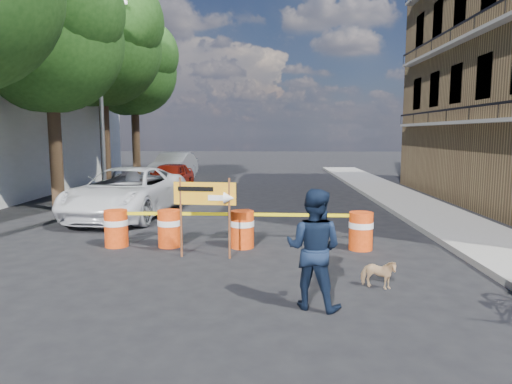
{
  "coord_description": "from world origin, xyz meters",
  "views": [
    {
      "loc": [
        0.68,
        -9.02,
        2.76
      ],
      "look_at": [
        0.42,
        2.25,
        1.3
      ],
      "focal_mm": 32.0,
      "sensor_mm": 36.0,
      "label": 1
    }
  ],
  "objects_px": {
    "dog": "(378,274)",
    "sedan_red": "(170,177)",
    "detour_sign": "(212,200)",
    "barrel_mid_right": "(242,228)",
    "pedestrian": "(314,249)",
    "barrel_mid_left": "(170,228)",
    "barrel_far_left": "(116,228)",
    "barrel_far_right": "(361,230)",
    "sedan_silver": "(174,166)",
    "suv_white": "(127,192)"
  },
  "relations": [
    {
      "from": "dog",
      "to": "sedan_red",
      "type": "bearing_deg",
      "value": 49.98
    },
    {
      "from": "detour_sign",
      "to": "barrel_mid_right",
      "type": "bearing_deg",
      "value": 64.36
    },
    {
      "from": "pedestrian",
      "to": "barrel_mid_left",
      "type": "bearing_deg",
      "value": -28.57
    },
    {
      "from": "barrel_far_left",
      "to": "barrel_far_right",
      "type": "height_order",
      "value": "same"
    },
    {
      "from": "barrel_far_left",
      "to": "sedan_silver",
      "type": "bearing_deg",
      "value": 96.46
    },
    {
      "from": "barrel_mid_right",
      "to": "sedan_red",
      "type": "xyz_separation_m",
      "value": [
        -3.98,
        10.54,
        0.22
      ]
    },
    {
      "from": "sedan_silver",
      "to": "sedan_red",
      "type": "bearing_deg",
      "value": -75.06
    },
    {
      "from": "barrel_mid_left",
      "to": "sedan_red",
      "type": "height_order",
      "value": "sedan_red"
    },
    {
      "from": "sedan_red",
      "to": "barrel_far_right",
      "type": "bearing_deg",
      "value": -53.48
    },
    {
      "from": "barrel_far_right",
      "to": "detour_sign",
      "type": "bearing_deg",
      "value": -166.4
    },
    {
      "from": "barrel_far_left",
      "to": "suv_white",
      "type": "relative_size",
      "value": 0.15
    },
    {
      "from": "suv_white",
      "to": "barrel_mid_left",
      "type": "bearing_deg",
      "value": -54.9
    },
    {
      "from": "detour_sign",
      "to": "suv_white",
      "type": "distance_m",
      "value": 6.17
    },
    {
      "from": "barrel_far_left",
      "to": "barrel_far_right",
      "type": "bearing_deg",
      "value": -1.55
    },
    {
      "from": "barrel_mid_right",
      "to": "sedan_silver",
      "type": "xyz_separation_m",
      "value": [
        -4.9,
        16.01,
        0.33
      ]
    },
    {
      "from": "barrel_mid_right",
      "to": "detour_sign",
      "type": "distance_m",
      "value": 1.41
    },
    {
      "from": "sedan_red",
      "to": "detour_sign",
      "type": "bearing_deg",
      "value": -69.65
    },
    {
      "from": "barrel_far_left",
      "to": "sedan_silver",
      "type": "xyz_separation_m",
      "value": [
        -1.81,
        15.97,
        0.33
      ]
    },
    {
      "from": "barrel_mid_left",
      "to": "dog",
      "type": "distance_m",
      "value": 5.27
    },
    {
      "from": "pedestrian",
      "to": "barrel_far_left",
      "type": "bearing_deg",
      "value": -18.42
    },
    {
      "from": "barrel_far_left",
      "to": "detour_sign",
      "type": "bearing_deg",
      "value": -21.7
    },
    {
      "from": "barrel_far_right",
      "to": "detour_sign",
      "type": "relative_size",
      "value": 0.5
    },
    {
      "from": "suv_white",
      "to": "sedan_red",
      "type": "distance_m",
      "value": 6.41
    },
    {
      "from": "detour_sign",
      "to": "sedan_red",
      "type": "bearing_deg",
      "value": 112.85
    },
    {
      "from": "barrel_far_right",
      "to": "pedestrian",
      "type": "xyz_separation_m",
      "value": [
        -1.5,
        -3.65,
        0.48
      ]
    },
    {
      "from": "barrel_far_right",
      "to": "suv_white",
      "type": "height_order",
      "value": "suv_white"
    },
    {
      "from": "barrel_mid_right",
      "to": "sedan_red",
      "type": "height_order",
      "value": "sedan_red"
    },
    {
      "from": "barrel_mid_right",
      "to": "dog",
      "type": "xyz_separation_m",
      "value": [
        2.58,
        -2.88,
        -0.2
      ]
    },
    {
      "from": "barrel_far_right",
      "to": "detour_sign",
      "type": "xyz_separation_m",
      "value": [
        -3.43,
        -0.83,
        0.84
      ]
    },
    {
      "from": "pedestrian",
      "to": "suv_white",
      "type": "bearing_deg",
      "value": -33.32
    },
    {
      "from": "suv_white",
      "to": "sedan_silver",
      "type": "bearing_deg",
      "value": 99.8
    },
    {
      "from": "barrel_far_left",
      "to": "sedan_red",
      "type": "height_order",
      "value": "sedan_red"
    },
    {
      "from": "pedestrian",
      "to": "dog",
      "type": "height_order",
      "value": "pedestrian"
    },
    {
      "from": "dog",
      "to": "suv_white",
      "type": "relative_size",
      "value": 0.11
    },
    {
      "from": "sedan_red",
      "to": "suv_white",
      "type": "bearing_deg",
      "value": -86.82
    },
    {
      "from": "barrel_mid_left",
      "to": "dog",
      "type": "bearing_deg",
      "value": -34.0
    },
    {
      "from": "sedan_silver",
      "to": "barrel_mid_right",
      "type": "bearing_deg",
      "value": -67.55
    },
    {
      "from": "sedan_silver",
      "to": "dog",
      "type": "bearing_deg",
      "value": -62.96
    },
    {
      "from": "barrel_mid_right",
      "to": "suv_white",
      "type": "bearing_deg",
      "value": 134.56
    },
    {
      "from": "detour_sign",
      "to": "pedestrian",
      "type": "xyz_separation_m",
      "value": [
        1.93,
        -2.82,
        -0.36
      ]
    },
    {
      "from": "sedan_silver",
      "to": "barrel_far_left",
      "type": "bearing_deg",
      "value": -78.1
    },
    {
      "from": "detour_sign",
      "to": "sedan_red",
      "type": "distance_m",
      "value": 11.99
    },
    {
      "from": "dog",
      "to": "suv_white",
      "type": "xyz_separation_m",
      "value": [
        -6.65,
        7.01,
        0.54
      ]
    },
    {
      "from": "barrel_far_left",
      "to": "dog",
      "type": "distance_m",
      "value": 6.38
    },
    {
      "from": "barrel_far_left",
      "to": "detour_sign",
      "type": "distance_m",
      "value": 2.81
    },
    {
      "from": "barrel_far_right",
      "to": "barrel_far_left",
      "type": "bearing_deg",
      "value": 178.45
    },
    {
      "from": "dog",
      "to": "barrel_far_right",
      "type": "bearing_deg",
      "value": 18.78
    },
    {
      "from": "barrel_mid_right",
      "to": "dog",
      "type": "distance_m",
      "value": 3.87
    },
    {
      "from": "barrel_mid_right",
      "to": "pedestrian",
      "type": "distance_m",
      "value": 4.03
    },
    {
      "from": "sedan_red",
      "to": "sedan_silver",
      "type": "xyz_separation_m",
      "value": [
        -0.92,
        5.47,
        0.11
      ]
    }
  ]
}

